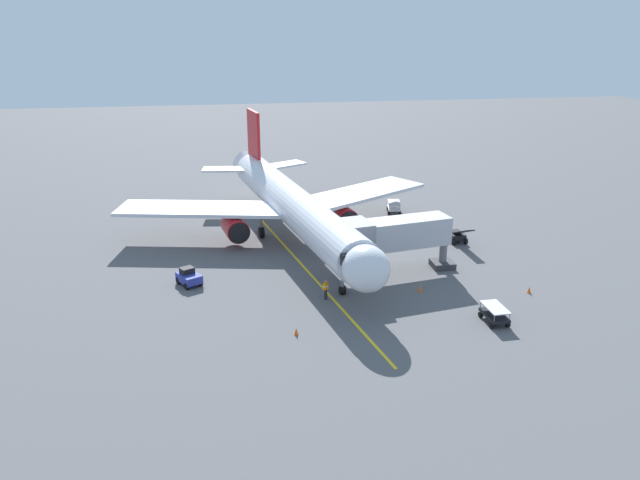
{
  "coord_description": "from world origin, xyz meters",
  "views": [
    {
      "loc": [
        7.49,
        63.02,
        21.96
      ],
      "look_at": [
        -1.25,
        9.86,
        3.0
      ],
      "focal_mm": 35.64,
      "sensor_mm": 36.0,
      "label": 1
    }
  ],
  "objects_px": {
    "airplane": "(292,205)",
    "baggage_cart_starboard_side": "(494,314)",
    "belt_loader_rear_apron": "(457,235)",
    "ground_crew_marshaller": "(326,289)",
    "safety_cone_nose_left": "(296,331)",
    "safety_cone_nose_right": "(420,289)",
    "safety_cone_wing_port": "(529,290)",
    "tug_near_nose": "(189,277)",
    "baggage_cart_portside": "(394,207)",
    "jet_bridge": "(389,236)"
  },
  "relations": [
    {
      "from": "baggage_cart_starboard_side",
      "to": "belt_loader_rear_apron",
      "type": "xyz_separation_m",
      "value": [
        -3.78,
        -17.88,
        0.06
      ]
    },
    {
      "from": "airplane",
      "to": "belt_loader_rear_apron",
      "type": "distance_m",
      "value": 17.22
    },
    {
      "from": "tug_near_nose",
      "to": "belt_loader_rear_apron",
      "type": "height_order",
      "value": "belt_loader_rear_apron"
    },
    {
      "from": "airplane",
      "to": "tug_near_nose",
      "type": "bearing_deg",
      "value": 42.58
    },
    {
      "from": "tug_near_nose",
      "to": "airplane",
      "type": "bearing_deg",
      "value": -137.42
    },
    {
      "from": "airplane",
      "to": "safety_cone_nose_left",
      "type": "bearing_deg",
      "value": 83.7
    },
    {
      "from": "airplane",
      "to": "jet_bridge",
      "type": "height_order",
      "value": "airplane"
    },
    {
      "from": "baggage_cart_starboard_side",
      "to": "safety_cone_nose_left",
      "type": "distance_m",
      "value": 15.15
    },
    {
      "from": "tug_near_nose",
      "to": "belt_loader_rear_apron",
      "type": "relative_size",
      "value": 0.59
    },
    {
      "from": "safety_cone_nose_right",
      "to": "safety_cone_wing_port",
      "type": "bearing_deg",
      "value": 169.04
    },
    {
      "from": "jet_bridge",
      "to": "safety_cone_nose_right",
      "type": "xyz_separation_m",
      "value": [
        -1.77,
        4.0,
        -3.49
      ]
    },
    {
      "from": "safety_cone_wing_port",
      "to": "airplane",
      "type": "bearing_deg",
      "value": -41.22
    },
    {
      "from": "jet_bridge",
      "to": "ground_crew_marshaller",
      "type": "relative_size",
      "value": 6.74
    },
    {
      "from": "jet_bridge",
      "to": "baggage_cart_portside",
      "type": "xyz_separation_m",
      "value": [
        -5.85,
        -18.85,
        -3.11
      ]
    },
    {
      "from": "baggage_cart_starboard_side",
      "to": "safety_cone_wing_port",
      "type": "relative_size",
      "value": 4.81
    },
    {
      "from": "ground_crew_marshaller",
      "to": "tug_near_nose",
      "type": "xyz_separation_m",
      "value": [
        11.18,
        -4.94,
        -0.18
      ]
    },
    {
      "from": "safety_cone_nose_left",
      "to": "baggage_cart_starboard_side",
      "type": "bearing_deg",
      "value": 178.51
    },
    {
      "from": "ground_crew_marshaller",
      "to": "belt_loader_rear_apron",
      "type": "height_order",
      "value": "belt_loader_rear_apron"
    },
    {
      "from": "safety_cone_nose_right",
      "to": "safety_cone_wing_port",
      "type": "distance_m",
      "value": 9.16
    },
    {
      "from": "tug_near_nose",
      "to": "safety_cone_nose_right",
      "type": "xyz_separation_m",
      "value": [
        -19.32,
        4.73,
        -0.43
      ]
    },
    {
      "from": "tug_near_nose",
      "to": "safety_cone_wing_port",
      "type": "distance_m",
      "value": 29.05
    },
    {
      "from": "baggage_cart_starboard_side",
      "to": "safety_cone_nose_right",
      "type": "xyz_separation_m",
      "value": [
        3.82,
        -6.35,
        -0.38
      ]
    },
    {
      "from": "ground_crew_marshaller",
      "to": "baggage_cart_starboard_side",
      "type": "bearing_deg",
      "value": 152.84
    },
    {
      "from": "ground_crew_marshaller",
      "to": "safety_cone_wing_port",
      "type": "distance_m",
      "value": 17.22
    },
    {
      "from": "baggage_cart_starboard_side",
      "to": "belt_loader_rear_apron",
      "type": "height_order",
      "value": "belt_loader_rear_apron"
    },
    {
      "from": "tug_near_nose",
      "to": "belt_loader_rear_apron",
      "type": "distance_m",
      "value": 27.77
    },
    {
      "from": "baggage_cart_starboard_side",
      "to": "safety_cone_wing_port",
      "type": "height_order",
      "value": "baggage_cart_starboard_side"
    },
    {
      "from": "airplane",
      "to": "tug_near_nose",
      "type": "relative_size",
      "value": 14.67
    },
    {
      "from": "safety_cone_nose_right",
      "to": "safety_cone_wing_port",
      "type": "xyz_separation_m",
      "value": [
        -9.0,
        1.74,
        0.0
      ]
    },
    {
      "from": "baggage_cart_portside",
      "to": "safety_cone_nose_right",
      "type": "height_order",
      "value": "baggage_cart_portside"
    },
    {
      "from": "safety_cone_nose_left",
      "to": "airplane",
      "type": "bearing_deg",
      "value": -96.3
    },
    {
      "from": "airplane",
      "to": "baggage_cart_starboard_side",
      "type": "height_order",
      "value": "airplane"
    },
    {
      "from": "baggage_cart_starboard_side",
      "to": "baggage_cart_portside",
      "type": "bearing_deg",
      "value": -90.51
    },
    {
      "from": "airplane",
      "to": "belt_loader_rear_apron",
      "type": "xyz_separation_m",
      "value": [
        -16.7,
        2.59,
        -3.29
      ]
    },
    {
      "from": "safety_cone_nose_right",
      "to": "airplane",
      "type": "bearing_deg",
      "value": -57.18
    },
    {
      "from": "ground_crew_marshaller",
      "to": "baggage_cart_portside",
      "type": "xyz_separation_m",
      "value": [
        -12.22,
        -23.07,
        -0.23
      ]
    },
    {
      "from": "airplane",
      "to": "jet_bridge",
      "type": "distance_m",
      "value": 12.5
    },
    {
      "from": "baggage_cart_portside",
      "to": "ground_crew_marshaller",
      "type": "bearing_deg",
      "value": 62.08
    },
    {
      "from": "airplane",
      "to": "baggage_cart_starboard_side",
      "type": "bearing_deg",
      "value": 122.26
    },
    {
      "from": "safety_cone_nose_left",
      "to": "safety_cone_wing_port",
      "type": "xyz_separation_m",
      "value": [
        -20.32,
        -4.21,
        0.0
      ]
    },
    {
      "from": "safety_cone_nose_left",
      "to": "safety_cone_wing_port",
      "type": "bearing_deg",
      "value": -168.28
    },
    {
      "from": "jet_bridge",
      "to": "safety_cone_nose_right",
      "type": "height_order",
      "value": "jet_bridge"
    },
    {
      "from": "baggage_cart_portside",
      "to": "belt_loader_rear_apron",
      "type": "bearing_deg",
      "value": 107.25
    },
    {
      "from": "tug_near_nose",
      "to": "baggage_cart_portside",
      "type": "bearing_deg",
      "value": -142.24
    },
    {
      "from": "airplane",
      "to": "safety_cone_nose_left",
      "type": "height_order",
      "value": "airplane"
    },
    {
      "from": "airplane",
      "to": "baggage_cart_starboard_side",
      "type": "xyz_separation_m",
      "value": [
        -12.92,
        20.47,
        -3.35
      ]
    },
    {
      "from": "ground_crew_marshaller",
      "to": "safety_cone_nose_left",
      "type": "distance_m",
      "value": 6.59
    },
    {
      "from": "jet_bridge",
      "to": "safety_cone_nose_right",
      "type": "bearing_deg",
      "value": 113.9
    },
    {
      "from": "safety_cone_nose_right",
      "to": "safety_cone_wing_port",
      "type": "height_order",
      "value": "same"
    },
    {
      "from": "ground_crew_marshaller",
      "to": "baggage_cart_starboard_side",
      "type": "distance_m",
      "value": 13.44
    }
  ]
}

